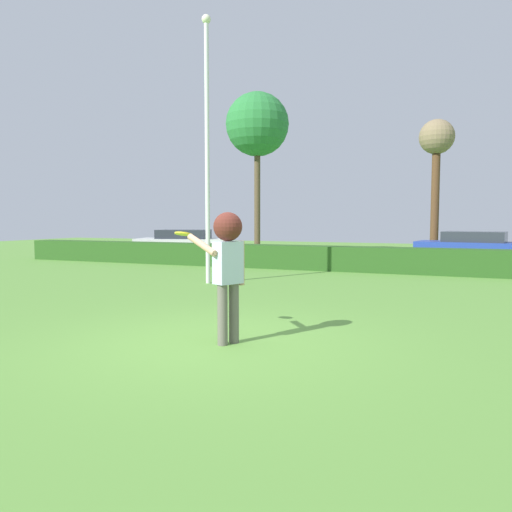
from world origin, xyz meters
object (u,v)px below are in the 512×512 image
object	(u,v)px
parked_car_white	(184,242)
maple_tree	(257,125)
parked_car_blue	(474,246)
person	(228,257)
frisbee	(183,234)
bare_elm_tree	(437,147)
lamppost	(207,139)

from	to	relation	value
parked_car_white	maple_tree	bearing A→B (deg)	51.53
parked_car_blue	parked_car_white	bearing A→B (deg)	-173.22
person	frisbee	distance (m)	0.93
bare_elm_tree	maple_tree	distance (m)	8.26
parked_car_white	parked_car_blue	size ratio (longest dim) A/B	1.02
bare_elm_tree	maple_tree	bearing A→B (deg)	-174.18
person	frisbee	bearing A→B (deg)	163.96
parked_car_blue	bare_elm_tree	world-z (taller)	bare_elm_tree
maple_tree	frisbee	bearing A→B (deg)	-71.38
parked_car_white	person	bearing A→B (deg)	-56.94
lamppost	parked_car_blue	bearing A→B (deg)	53.03
frisbee	lamppost	xyz separation A→B (m)	(-2.46, 5.36, 2.33)
lamppost	maple_tree	size ratio (longest dim) A/B	0.90
parked_car_blue	maple_tree	world-z (taller)	maple_tree
frisbee	maple_tree	size ratio (longest dim) A/B	0.03
lamppost	parked_car_blue	world-z (taller)	lamppost
frisbee	lamppost	size ratio (longest dim) A/B	0.04
parked_car_blue	lamppost	bearing A→B (deg)	-126.97
lamppost	parked_car_blue	xyz separation A→B (m)	(6.77, 8.99, -3.14)
frisbee	maple_tree	distance (m)	17.43
frisbee	bare_elm_tree	size ratio (longest dim) A/B	0.04
maple_tree	person	bearing A→B (deg)	-68.99
person	bare_elm_tree	xyz separation A→B (m)	(1.91, 16.97, 3.66)
lamppost	bare_elm_tree	size ratio (longest dim) A/B	1.16
parked_car_white	parked_car_blue	world-z (taller)	same
frisbee	parked_car_blue	xyz separation A→B (m)	(4.31, 14.36, -0.82)
lamppost	parked_car_white	size ratio (longest dim) A/B	1.57
person	parked_car_white	distance (m)	15.72
person	bare_elm_tree	bearing A→B (deg)	83.59
parked_car_white	frisbee	bearing A→B (deg)	-59.13
person	maple_tree	xyz separation A→B (m)	(-6.20, 16.15, 5.01)
parked_car_white	lamppost	bearing A→B (deg)	-55.12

